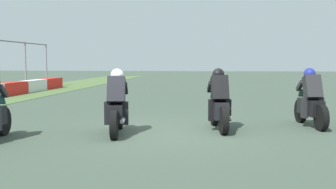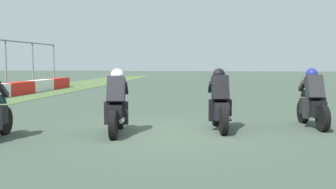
% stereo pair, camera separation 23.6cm
% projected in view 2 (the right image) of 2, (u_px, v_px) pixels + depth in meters
% --- Properties ---
extents(ground_plane, '(120.00, 120.00, 0.00)m').
position_uv_depth(ground_plane, '(168.00, 133.00, 9.59)').
color(ground_plane, '#3D4C3F').
extents(rider_lane_a, '(2.04, 0.60, 1.51)m').
position_uv_depth(rider_lane_a, '(313.00, 103.00, 10.42)').
color(rider_lane_a, black).
rests_on(rider_lane_a, ground_plane).
extents(rider_lane_b, '(2.04, 0.60, 1.51)m').
position_uv_depth(rider_lane_b, '(219.00, 105.00, 9.98)').
color(rider_lane_b, black).
rests_on(rider_lane_b, ground_plane).
extents(rider_lane_c, '(2.04, 0.59, 1.51)m').
position_uv_depth(rider_lane_c, '(117.00, 107.00, 9.45)').
color(rider_lane_c, black).
rests_on(rider_lane_c, ground_plane).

